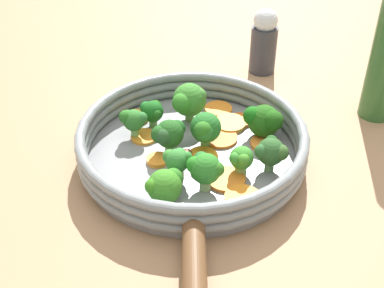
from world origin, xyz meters
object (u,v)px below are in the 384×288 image
carrot_slice_7 (243,198)px  carrot_slice_10 (226,179)px  skillet (192,156)px  carrot_slice_2 (203,156)px  broccoli_floret_6 (152,111)px  broccoli_floret_3 (205,128)px  carrot_slice_5 (218,109)px  carrot_slice_9 (157,160)px  broccoli_floret_5 (271,152)px  broccoli_floret_7 (264,120)px  carrot_slice_3 (144,137)px  broccoli_floret_2 (205,168)px  carrot_slice_0 (220,138)px  salt_shaker (264,41)px  carrot_slice_8 (239,121)px  broccoli_floret_0 (189,100)px  broccoli_floret_9 (168,134)px  mushroom_piece_0 (186,154)px  carrot_slice_6 (136,117)px  broccoli_floret_10 (133,120)px  broccoli_floret_8 (177,161)px  carrot_slice_4 (265,143)px  broccoli_floret_1 (165,186)px  carrot_slice_1 (230,123)px  broccoli_floret_4 (241,159)px

carrot_slice_7 → carrot_slice_10: bearing=-55.7°
skillet → carrot_slice_2: size_ratio=7.17×
broccoli_floret_6 → broccoli_floret_3: bearing=151.7°
carrot_slice_5 → carrot_slice_9: carrot_slice_9 is taller
carrot_slice_7 → broccoli_floret_5: broccoli_floret_5 is taller
carrot_slice_7 → broccoli_floret_7: 0.13m
carrot_slice_3 → broccoli_floret_7: 0.16m
broccoli_floret_2 → broccoli_floret_6: size_ratio=1.28×
carrot_slice_0 → salt_shaker: (-0.05, -0.22, 0.04)m
carrot_slice_5 → carrot_slice_7: same height
carrot_slice_2 → carrot_slice_8: size_ratio=1.14×
broccoli_floret_0 → carrot_slice_3: bearing=41.2°
carrot_slice_5 → broccoli_floret_9: (0.06, 0.11, 0.03)m
skillet → carrot_slice_2: bearing=153.4°
mushroom_piece_0 → broccoli_floret_3: bearing=-131.9°
carrot_slice_5 → carrot_slice_6: size_ratio=1.07×
carrot_slice_8 → broccoli_floret_6: (0.12, 0.02, 0.02)m
carrot_slice_2 → broccoli_floret_10: (0.10, -0.03, 0.03)m
broccoli_floret_2 → broccoli_floret_8: size_ratio=1.16×
broccoli_floret_8 → mushroom_piece_0: 0.05m
carrot_slice_4 → carrot_slice_5: 0.10m
carrot_slice_8 → broccoli_floret_1: (0.08, 0.17, 0.02)m
carrot_slice_0 → carrot_slice_10: 0.09m
broccoli_floret_5 → carrot_slice_1: bearing=-58.8°
broccoli_floret_9 → salt_shaker: salt_shaker is taller
carrot_slice_7 → broccoli_floret_6: bearing=-46.3°
broccoli_floret_6 → broccoli_floret_10: (0.02, 0.03, 0.00)m
carrot_slice_10 → broccoli_floret_10: broccoli_floret_10 is taller
skillet → carrot_slice_2: carrot_slice_2 is taller
carrot_slice_1 → carrot_slice_9: (0.09, 0.09, 0.00)m
carrot_slice_7 → broccoli_floret_5: bearing=-116.9°
broccoli_floret_2 → carrot_slice_4: bearing=-126.9°
broccoli_floret_4 → broccoli_floret_2: bearing=37.5°
carrot_slice_10 → broccoli_floret_8: (0.06, 0.00, 0.02)m
carrot_slice_9 → salt_shaker: (-0.13, -0.28, 0.04)m
carrot_slice_1 → broccoli_floret_2: size_ratio=0.91×
broccoli_floret_8 → broccoli_floret_9: (0.02, -0.05, 0.00)m
broccoli_floret_4 → broccoli_floret_10: 0.16m
carrot_slice_6 → salt_shaker: 0.26m
broccoli_floret_5 → salt_shaker: salt_shaker is taller
carrot_slice_4 → carrot_slice_7: same height
mushroom_piece_0 → carrot_slice_10: bearing=144.0°
carrot_slice_6 → broccoli_floret_7: bearing=173.1°
broccoli_floret_3 → broccoli_floret_5: broccoli_floret_3 is taller
broccoli_floret_3 → broccoli_floret_9: 0.05m
skillet → carrot_slice_10: size_ratio=5.94×
carrot_slice_5 → broccoli_floret_1: bearing=77.0°
carrot_slice_1 → broccoli_floret_0: 0.07m
skillet → carrot_slice_6: (0.09, -0.07, 0.01)m
carrot_slice_0 → carrot_slice_6: size_ratio=1.27×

